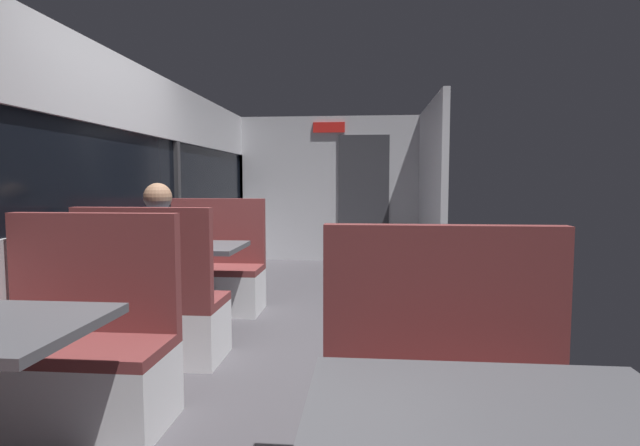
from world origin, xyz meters
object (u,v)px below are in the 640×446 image
object	(u,v)px
bench_mid_window_facing_entry	(214,277)
bench_mid_window_facing_end	(155,315)
bench_front_aisle_facing_entry	(448,436)
coffee_cup_primary	(207,242)
bench_near_window_facing_entry	(80,362)
seated_passenger	(158,284)
dining_table_mid_window	(188,257)

from	to	relation	value
bench_mid_window_facing_entry	bench_mid_window_facing_end	bearing A→B (deg)	-90.00
bench_front_aisle_facing_entry	coffee_cup_primary	size ratio (longest dim) A/B	12.22
bench_mid_window_facing_end	coffee_cup_primary	distance (m)	0.76
bench_near_window_facing_entry	seated_passenger	bearing A→B (deg)	90.00
bench_front_aisle_facing_entry	seated_passenger	size ratio (longest dim) A/B	0.87
bench_mid_window_facing_end	dining_table_mid_window	bearing A→B (deg)	90.00
dining_table_mid_window	coffee_cup_primary	world-z (taller)	coffee_cup_primary
bench_near_window_facing_entry	seated_passenger	world-z (taller)	seated_passenger
bench_front_aisle_facing_entry	coffee_cup_primary	distance (m)	2.66
seated_passenger	bench_mid_window_facing_end	bearing A→B (deg)	-90.00
bench_mid_window_facing_end	seated_passenger	size ratio (longest dim) A/B	0.87
bench_mid_window_facing_entry	coffee_cup_primary	xyz separation A→B (m)	(0.21, -0.83, 0.46)
bench_front_aisle_facing_entry	seated_passenger	distance (m)	2.41
dining_table_mid_window	bench_mid_window_facing_entry	world-z (taller)	bench_mid_window_facing_entry
bench_mid_window_facing_end	bench_front_aisle_facing_entry	xyz separation A→B (m)	(1.79, -1.53, 0.00)
bench_near_window_facing_entry	bench_mid_window_facing_end	bearing A→B (deg)	90.00
bench_mid_window_facing_end	seated_passenger	distance (m)	0.22
bench_mid_window_facing_entry	bench_front_aisle_facing_entry	xyz separation A→B (m)	(1.79, -2.93, 0.00)
dining_table_mid_window	coffee_cup_primary	size ratio (longest dim) A/B	10.00
bench_near_window_facing_entry	coffee_cup_primary	xyz separation A→B (m)	(0.21, 1.49, 0.46)
dining_table_mid_window	bench_near_window_facing_entry	bearing A→B (deg)	-90.00
bench_near_window_facing_entry	bench_mid_window_facing_entry	xyz separation A→B (m)	(0.00, 2.33, 0.00)
dining_table_mid_window	bench_mid_window_facing_entry	size ratio (longest dim) A/B	0.82
bench_mid_window_facing_entry	bench_front_aisle_facing_entry	world-z (taller)	same
bench_mid_window_facing_entry	bench_front_aisle_facing_entry	distance (m)	3.43
bench_mid_window_facing_end	bench_mid_window_facing_entry	bearing A→B (deg)	90.00
bench_mid_window_facing_entry	seated_passenger	distance (m)	1.34
bench_near_window_facing_entry	bench_mid_window_facing_entry	world-z (taller)	same
bench_near_window_facing_entry	dining_table_mid_window	distance (m)	1.66
bench_mid_window_facing_end	bench_front_aisle_facing_entry	distance (m)	2.35
bench_mid_window_facing_entry	seated_passenger	bearing A→B (deg)	-90.00
dining_table_mid_window	coffee_cup_primary	bearing A→B (deg)	-32.81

